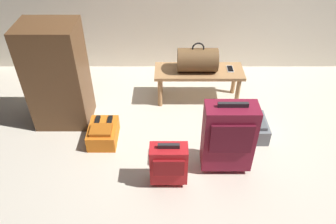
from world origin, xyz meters
TOP-DOWN VIEW (x-y plane):
  - ground_plane at (0.00, 0.00)m, footprint 6.60×6.60m
  - bench at (-0.12, 0.80)m, footprint 1.00×0.36m
  - duffel_bag_brown at (-0.15, 0.80)m, footprint 0.44×0.26m
  - cell_phone at (0.23, 0.82)m, footprint 0.07×0.14m
  - suitcase_upright_burgundy at (0.05, -0.29)m, footprint 0.44×0.24m
  - suitcase_small_red at (-0.47, -0.47)m, footprint 0.32×0.18m
  - backpack_grey at (0.40, 0.16)m, footprint 0.28×0.38m
  - backpack_orange at (-1.13, 0.08)m, footprint 0.28×0.38m
  - side_cabinet at (-1.59, 0.42)m, footprint 0.56×0.44m

SIDE VIEW (x-z plane):
  - ground_plane at x=0.00m, z-range 0.00..0.00m
  - backpack_grey at x=0.40m, z-range -0.01..0.20m
  - backpack_orange at x=-1.13m, z-range -0.01..0.20m
  - suitcase_small_red at x=-0.47m, z-range 0.01..0.47m
  - bench at x=-0.12m, z-range 0.14..0.53m
  - suitcase_upright_burgundy at x=0.05m, z-range 0.01..0.75m
  - cell_phone at x=0.23m, z-range 0.40..0.40m
  - duffel_bag_brown at x=-0.15m, z-range 0.36..0.70m
  - side_cabinet at x=-1.59m, z-range 0.00..1.10m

